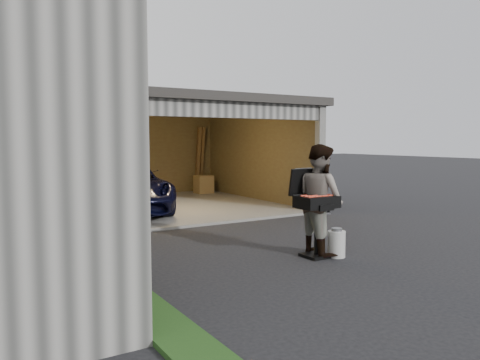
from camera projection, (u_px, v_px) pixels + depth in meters
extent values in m
plane|color=black|center=(278.00, 268.00, 6.81)|extent=(80.00, 80.00, 0.00)
cube|color=#193814|center=(158.00, 320.00, 4.79)|extent=(0.50, 8.00, 0.06)
cube|color=#605E59|center=(159.00, 207.00, 12.72)|extent=(6.50, 6.00, 0.06)
cube|color=#4E3C24|center=(124.00, 155.00, 15.08)|extent=(6.50, 0.15, 2.70)
cube|color=#4E3C24|center=(256.00, 156.00, 14.26)|extent=(0.15, 6.00, 2.70)
cube|color=#4E3C24|center=(30.00, 162.00, 10.94)|extent=(0.15, 6.00, 2.70)
cube|color=#2D2B28|center=(157.00, 104.00, 12.48)|extent=(6.80, 6.30, 0.20)
cube|color=#474744|center=(208.00, 109.00, 10.02)|extent=(6.50, 0.16, 0.36)
cube|color=beige|center=(184.00, 108.00, 11.05)|extent=(6.00, 2.40, 0.06)
cube|color=#474744|center=(320.00, 160.00, 11.74)|extent=(0.20, 0.18, 2.70)
cube|color=brown|center=(45.00, 195.00, 13.23)|extent=(0.60, 0.50, 0.50)
cube|color=brown|center=(44.00, 178.00, 13.19)|extent=(0.50, 0.45, 0.45)
cube|color=brown|center=(204.00, 184.00, 15.75)|extent=(0.55, 0.50, 0.60)
cube|color=#52351C|center=(200.00, 159.00, 16.28)|extent=(0.24, 0.43, 2.20)
imported|color=black|center=(123.00, 189.00, 11.85)|extent=(2.90, 4.76, 1.23)
imported|color=#C7E8FA|center=(133.00, 228.00, 5.81)|extent=(0.56, 0.66, 1.55)
imported|color=#4E261E|center=(320.00, 199.00, 7.60)|extent=(0.75, 0.92, 1.79)
cube|color=black|center=(316.00, 255.00, 7.45)|extent=(0.40, 0.40, 0.05)
cylinder|color=black|center=(316.00, 230.00, 7.42)|extent=(0.07, 0.07, 0.80)
cube|color=black|center=(317.00, 202.00, 7.38)|extent=(0.63, 0.44, 0.19)
cube|color=#59595B|center=(317.00, 197.00, 7.37)|extent=(0.57, 0.38, 0.01)
cube|color=black|center=(306.00, 182.00, 7.58)|extent=(0.63, 0.11, 0.44)
cylinder|color=silver|center=(336.00, 244.00, 7.44)|extent=(0.31, 0.31, 0.42)
cube|color=#52351C|center=(101.00, 249.00, 5.97)|extent=(0.24, 0.86, 0.95)
cube|color=slate|center=(323.00, 213.00, 11.73)|extent=(0.35, 0.29, 0.03)
cylinder|color=black|center=(315.00, 210.00, 11.80)|extent=(0.09, 0.16, 0.16)
cylinder|color=black|center=(328.00, 210.00, 11.86)|extent=(0.09, 0.16, 0.16)
cylinder|color=slate|center=(317.00, 195.00, 11.77)|extent=(0.03, 0.03, 0.92)
cylinder|color=slate|center=(327.00, 194.00, 11.82)|extent=(0.03, 0.03, 0.92)
cylinder|color=slate|center=(322.00, 177.00, 11.76)|extent=(0.26, 0.12, 0.03)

